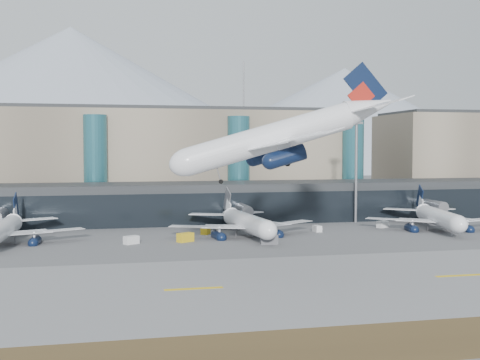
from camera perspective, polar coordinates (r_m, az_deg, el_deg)
name	(u,v)px	position (r m, az deg, el deg)	size (l,w,h in m)	color
ground	(301,262)	(101.40, 5.81, -7.77)	(900.00, 900.00, 0.00)	#515154
runway_strip	(334,282)	(87.54, 8.86, -9.53)	(400.00, 40.00, 0.04)	slate
dirt_verge	(423,336)	(65.59, 16.92, -13.97)	(400.00, 14.00, 0.03)	#47351E
runway_markings	(334,282)	(87.53, 8.86, -9.51)	(128.00, 1.00, 0.02)	gold
concourse	(233,202)	(156.16, -0.70, -2.08)	(170.00, 27.00, 10.00)	black
terminal_main	(131,160)	(184.87, -10.32, 1.93)	(130.00, 30.00, 31.00)	gray
teal_towers	(169,166)	(169.56, -6.76, 1.37)	(116.40, 19.40, 46.00)	#265E6A
mountain_ridge	(172,113)	(477.77, -6.49, 6.29)	(910.00, 400.00, 110.00)	gray
lightmast_mid	(356,166)	(155.17, 10.95, 1.32)	(3.00, 1.20, 25.60)	slate
hero_jet	(291,127)	(93.45, 4.84, 5.04)	(37.07, 37.87, 12.21)	silver
jet_parked_left	(6,223)	(129.67, -21.34, -3.82)	(32.44, 31.51, 10.45)	silver
jet_parked_mid	(243,216)	(130.79, 0.26, -3.45)	(34.09, 33.76, 11.03)	silver
jet_parked_right	(435,212)	(147.69, 17.98, -2.87)	(33.14, 33.88, 10.91)	silver
veh_a	(131,240)	(121.37, -10.27, -5.62)	(2.85, 1.60, 1.60)	silver
veh_b	(206,231)	(132.96, -3.28, -4.85)	(2.49, 1.53, 1.44)	gold
veh_c	(269,239)	(119.27, 2.77, -5.65)	(3.42, 1.80, 1.90)	#4C4C51
veh_d	(382,224)	(147.41, 13.35, -4.11)	(2.79, 1.49, 1.59)	silver
veh_f	(3,231)	(141.15, -21.51, -4.48)	(3.58, 1.90, 2.00)	#4C4C51
veh_g	(317,229)	(137.71, 7.32, -4.60)	(2.42, 1.41, 1.41)	silver
veh_h	(185,237)	(122.58, -5.21, -5.44)	(3.28, 1.72, 1.81)	gold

